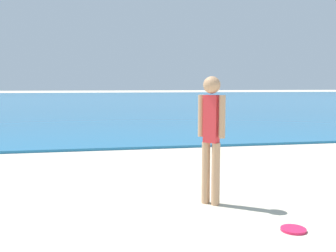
# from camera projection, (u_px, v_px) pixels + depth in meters

# --- Properties ---
(water) EXTENTS (160.00, 60.00, 0.06)m
(water) POSITION_uv_depth(u_px,v_px,m) (106.00, 99.00, 37.80)
(water) COLOR #1E6B9E
(water) RESTS_ON ground
(person_standing) EXTENTS (0.27, 0.27, 1.54)m
(person_standing) POSITION_uv_depth(u_px,v_px,m) (211.00, 132.00, 4.53)
(person_standing) COLOR tan
(person_standing) RESTS_ON ground
(frisbee) EXTENTS (0.25, 0.25, 0.03)m
(frisbee) POSITION_uv_depth(u_px,v_px,m) (293.00, 230.00, 3.77)
(frisbee) COLOR #E51E4C
(frisbee) RESTS_ON ground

